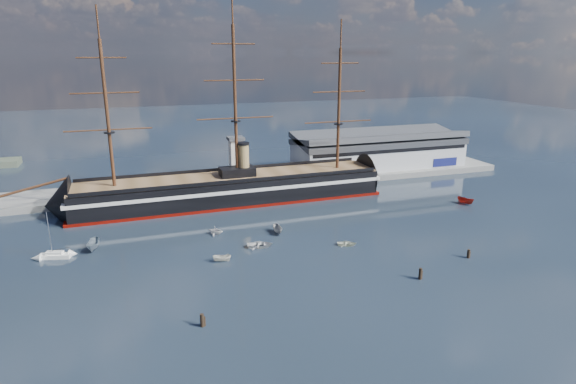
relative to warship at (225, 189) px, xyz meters
name	(u,v)px	position (x,y,z in m)	size (l,w,h in m)	color
ground	(255,223)	(3.47, -20.00, -4.04)	(600.00, 600.00, 0.00)	black
quay	(256,185)	(13.47, 16.00, -4.04)	(180.00, 18.00, 2.00)	slate
warehouse	(378,150)	(61.47, 20.00, 3.95)	(63.00, 21.00, 11.60)	#B7BABC
quay_tower	(236,160)	(6.47, 13.00, 5.72)	(5.00, 5.00, 15.00)	silver
warship	(225,189)	(0.00, 0.00, 0.00)	(112.97, 17.24, 53.94)	black
sailboat	(55,255)	(-42.95, -27.70, -3.37)	(6.87, 3.63, 10.55)	white
motorboat_a	(94,250)	(-35.23, -25.77, -4.04)	(7.16, 2.62, 2.86)	gray
motorboat_b	(260,247)	(0.41, -36.09, -4.04)	(3.66, 1.46, 1.71)	silver
motorboat_c	(278,233)	(6.85, -29.18, -4.04)	(5.91, 2.17, 2.36)	gray
motorboat_d	(216,234)	(-7.63, -24.94, -4.04)	(6.22, 2.70, 2.28)	silver
motorboat_e	(347,245)	(19.52, -41.56, -4.04)	(2.74, 1.09, 1.28)	silver
motorboat_f	(465,204)	(65.84, -24.22, -4.04)	(6.06, 2.22, 2.43)	maroon
motorboat_g	(222,262)	(-9.33, -41.13, -4.04)	(4.51, 1.66, 1.81)	silver
piling_near_left	(202,327)	(-17.28, -64.91, -4.04)	(0.64, 0.64, 2.95)	black
piling_near_right	(420,279)	(25.58, -61.72, -4.04)	(0.64, 0.64, 3.03)	black
piling_far_right	(468,258)	(41.18, -56.35, -4.04)	(0.64, 0.64, 2.66)	black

